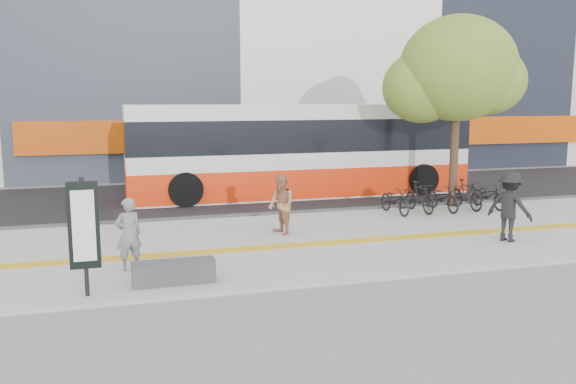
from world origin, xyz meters
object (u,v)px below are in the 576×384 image
object	(u,v)px
street_tree	(455,71)
pedestrian_dark	(510,206)
bus	(300,153)
bench	(174,272)
pedestrian_tan	(281,205)
seated_woman	(128,234)
signboard	(84,227)

from	to	relation	value
street_tree	pedestrian_dark	world-z (taller)	street_tree
bus	pedestrian_dark	world-z (taller)	bus
street_tree	bus	world-z (taller)	street_tree
bench	bus	bearing A→B (deg)	59.75
pedestrian_tan	pedestrian_dark	world-z (taller)	pedestrian_dark
pedestrian_tan	seated_woman	bearing A→B (deg)	-72.50
bus	pedestrian_tan	world-z (taller)	bus
signboard	pedestrian_tan	world-z (taller)	signboard
street_tree	bench	bearing A→B (deg)	-148.38
signboard	bus	size ratio (longest dim) A/B	0.17
bus	seated_woman	size ratio (longest dim) A/B	8.20
signboard	seated_woman	world-z (taller)	signboard
seated_woman	pedestrian_tan	xyz separation A→B (m)	(3.96, 2.27, 0.03)
street_tree	seated_woman	distance (m)	12.18
seated_woman	bus	bearing A→B (deg)	-145.41
seated_woman	pedestrian_dark	distance (m)	9.29
bus	seated_woman	distance (m)	10.69
bus	pedestrian_tan	size ratio (longest dim) A/B	7.90
signboard	seated_woman	distance (m)	1.79
bench	bus	distance (m)	11.31
signboard	seated_woman	bearing A→B (deg)	62.23
signboard	pedestrian_dark	bearing A→B (deg)	8.21
bench	pedestrian_dark	distance (m)	8.59
bus	pedestrian_dark	distance (m)	9.03
bench	bus	world-z (taller)	bus
signboard	pedestrian_tan	size ratio (longest dim) A/B	1.37
pedestrian_dark	seated_woman	bearing A→B (deg)	59.74
bus	pedestrian_dark	size ratio (longest dim) A/B	7.13
seated_woman	pedestrian_tan	bearing A→B (deg)	-168.36
pedestrian_dark	signboard	bearing A→B (deg)	68.35
signboard	street_tree	size ratio (longest dim) A/B	0.35
pedestrian_tan	pedestrian_dark	size ratio (longest dim) A/B	0.90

